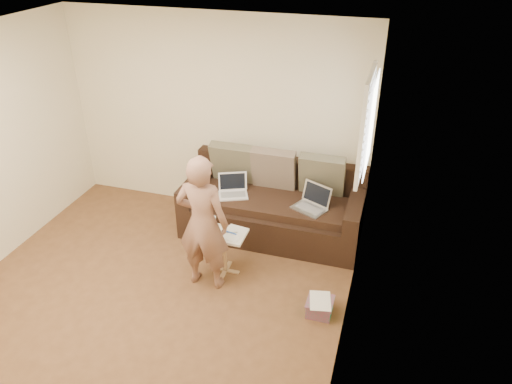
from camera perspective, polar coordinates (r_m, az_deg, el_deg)
floor at (r=5.30m, az=-13.15°, el=-13.35°), size 4.50×4.50×0.00m
ceiling at (r=4.06m, az=-17.41°, el=14.85°), size 4.50×4.50×0.00m
wall_back at (r=6.35m, az=-4.73°, el=8.77°), size 4.00×0.00×4.00m
wall_right at (r=3.96m, az=10.81°, el=-5.49°), size 0.00×4.50×4.50m
window_blinds at (r=5.11m, az=12.88°, el=7.68°), size 0.12×0.88×1.08m
sofa at (r=6.07m, az=1.94°, el=-1.39°), size 2.20×0.95×0.85m
pillow_left at (r=6.26m, az=-2.72°, el=3.42°), size 0.55×0.29×0.57m
pillow_mid at (r=6.09m, az=2.10°, el=2.68°), size 0.55×0.27×0.57m
pillow_right at (r=6.00m, az=7.68°, el=1.96°), size 0.55×0.28×0.57m
laptop_silver at (r=5.80m, az=6.19°, el=-2.03°), size 0.47×0.42×0.26m
laptop_white at (r=6.05m, az=-2.68°, el=-0.44°), size 0.43×0.38×0.26m
person at (r=5.09m, az=-6.23°, el=-3.64°), size 0.57×0.39×1.54m
side_table at (r=5.51m, az=-3.64°, el=-7.03°), size 0.47×0.33×0.52m
drinking_glass at (r=5.46m, az=-5.03°, el=-3.44°), size 0.07×0.07×0.12m
scissors at (r=5.36m, az=-3.13°, el=-4.72°), size 0.20×0.15×0.02m
paper_on_table at (r=5.36m, az=-2.69°, el=-4.78°), size 0.25×0.33×0.00m
striped_box at (r=5.13m, az=7.44°, el=-13.13°), size 0.27×0.27×0.17m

